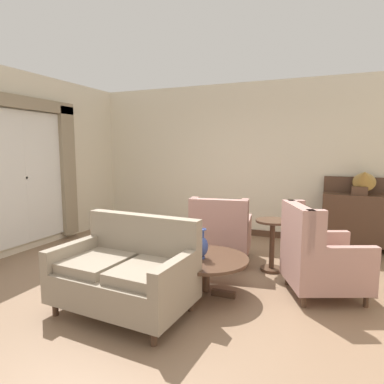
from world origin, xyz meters
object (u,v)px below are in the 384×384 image
at_px(sideboard, 357,218).
at_px(coffee_table, 206,263).
at_px(porcelain_vase, 201,245).
at_px(armchair_foreground_right, 318,258).
at_px(settee, 126,273).
at_px(gramophone, 364,179).
at_px(armchair_near_window, 221,234).
at_px(side_table, 272,240).

bearing_deg(sideboard, coffee_table, -123.60).
bearing_deg(porcelain_vase, armchair_foreground_right, 22.46).
height_order(armchair_foreground_right, sideboard, sideboard).
distance_m(settee, gramophone, 4.10).
bearing_deg(coffee_table, sideboard, 56.40).
height_order(coffee_table, armchair_near_window, armchair_near_window).
xyz_separation_m(porcelain_vase, sideboard, (1.77, 2.66, -0.06)).
bearing_deg(sideboard, settee, -125.33).
distance_m(coffee_table, settee, 0.94).
relative_size(armchair_foreground_right, side_table, 1.48).
relative_size(coffee_table, gramophone, 1.87).
relative_size(coffee_table, settee, 0.69).
distance_m(settee, sideboard, 4.07).
relative_size(settee, armchair_near_window, 1.40).
bearing_deg(armchair_foreground_right, sideboard, -37.08).
bearing_deg(side_table, sideboard, 53.48).
height_order(settee, sideboard, sideboard).
bearing_deg(porcelain_vase, coffee_table, 52.83).
distance_m(porcelain_vase, settee, 0.90).
bearing_deg(armchair_near_window, gramophone, -153.80).
height_order(side_table, sideboard, sideboard).
height_order(settee, armchair_near_window, armchair_near_window).
bearing_deg(porcelain_vase, side_table, 60.66).
bearing_deg(coffee_table, side_table, 61.05).
bearing_deg(armchair_foreground_right, porcelain_vase, 89.28).
xyz_separation_m(porcelain_vase, armchair_foreground_right, (1.24, 0.51, -0.14)).
xyz_separation_m(porcelain_vase, settee, (-0.58, -0.66, -0.18)).
bearing_deg(porcelain_vase, gramophone, 54.65).
relative_size(coffee_table, porcelain_vase, 2.87).
bearing_deg(porcelain_vase, armchair_near_window, 96.74).
bearing_deg(settee, sideboard, 58.27).
height_order(armchair_near_window, gramophone, gramophone).
distance_m(sideboard, gramophone, 0.67).
distance_m(armchair_foreground_right, side_table, 0.86).
bearing_deg(coffee_table, settee, -131.13).
bearing_deg(settee, side_table, 59.34).
bearing_deg(porcelain_vase, sideboard, 56.33).
xyz_separation_m(porcelain_vase, gramophone, (1.82, 2.57, 0.61)).
relative_size(settee, side_table, 1.99).
bearing_deg(armchair_foreground_right, settee, 99.57).
xyz_separation_m(side_table, gramophone, (1.20, 1.46, 0.77)).
bearing_deg(coffee_table, armchair_foreground_right, 21.10).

